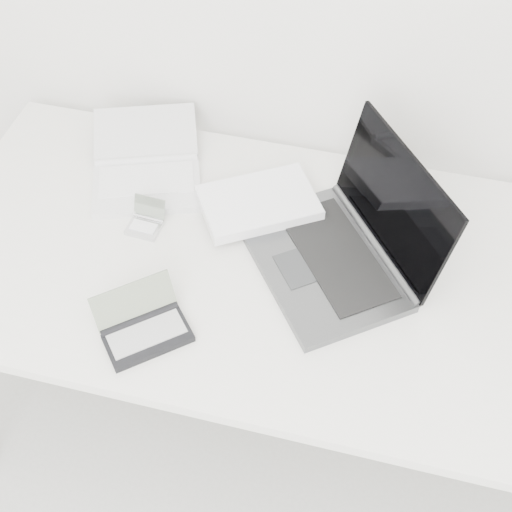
% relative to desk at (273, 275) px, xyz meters
% --- Properties ---
extents(desk, '(1.60, 0.80, 0.73)m').
position_rel_desk_xyz_m(desk, '(0.00, 0.00, 0.00)').
color(desk, white).
rests_on(desk, ground).
extents(laptop_large, '(0.61, 0.51, 0.27)m').
position_rel_desk_xyz_m(laptop_large, '(0.09, 0.08, 0.09)').
color(laptop_large, '#535558').
rests_on(laptop_large, desk).
extents(netbook_open_white, '(0.37, 0.41, 0.07)m').
position_rel_desk_xyz_m(netbook_open_white, '(-0.37, 0.20, 0.07)').
color(netbook_open_white, silver).
rests_on(netbook_open_white, desk).
extents(pda_silver, '(0.08, 0.09, 0.06)m').
position_rel_desk_xyz_m(pda_silver, '(-0.32, 0.03, 0.06)').
color(pda_silver, silver).
rests_on(pda_silver, desk).
extents(palmtop_charcoal, '(0.22, 0.22, 0.09)m').
position_rel_desk_xyz_m(palmtop_charcoal, '(-0.22, -0.25, 0.07)').
color(palmtop_charcoal, black).
rests_on(palmtop_charcoal, desk).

